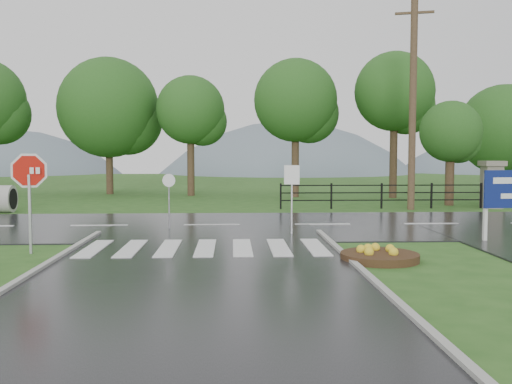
{
  "coord_description": "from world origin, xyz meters",
  "views": [
    {
      "loc": [
        0.71,
        -10.36,
        2.64
      ],
      "look_at": [
        1.42,
        6.0,
        1.5
      ],
      "focal_mm": 40.0,
      "sensor_mm": 36.0,
      "label": 1
    }
  ],
  "objects": [
    {
      "name": "utility_pole_east",
      "position": [
        8.99,
        15.5,
        4.92
      ],
      "size": [
        1.69,
        0.57,
        9.68
      ],
      "color": "#473523",
      "rests_on": "ground"
    },
    {
      "name": "hills",
      "position": [
        3.49,
        65.0,
        -15.54
      ],
      "size": [
        102.0,
        48.0,
        48.0
      ],
      "color": "slate",
      "rests_on": "ground"
    },
    {
      "name": "stop_sign",
      "position": [
        -4.53,
        4.61,
        1.94
      ],
      "size": [
        1.17,
        0.44,
        2.79
      ],
      "color": "#939399",
      "rests_on": "ground"
    },
    {
      "name": "reg_sign_small",
      "position": [
        2.63,
        7.63,
        1.57
      ],
      "size": [
        0.48,
        0.17,
        2.23
      ],
      "color": "#939399",
      "rests_on": "ground"
    },
    {
      "name": "crosswalk",
      "position": [
        0.0,
        5.0,
        0.06
      ],
      "size": [
        6.5,
        2.8,
        0.02
      ],
      "color": "silver",
      "rests_on": "ground"
    },
    {
      "name": "treeline",
      "position": [
        1.0,
        24.0,
        0.0
      ],
      "size": [
        83.2,
        5.2,
        10.0
      ],
      "color": "#1E4F18",
      "rests_on": "ground"
    },
    {
      "name": "entrance_tree_left",
      "position": [
        11.56,
        17.5,
        3.63
      ],
      "size": [
        3.03,
        3.03,
        5.19
      ],
      "color": "#3D2B1C",
      "rests_on": "ground"
    },
    {
      "name": "fence_west",
      "position": [
        7.75,
        16.0,
        0.72
      ],
      "size": [
        9.58,
        0.08,
        1.2
      ],
      "color": "black",
      "rests_on": "ground"
    },
    {
      "name": "main_road",
      "position": [
        0.0,
        10.0,
        0.0
      ],
      "size": [
        90.0,
        8.0,
        0.04
      ],
      "primitive_type": "cube",
      "color": "black",
      "rests_on": "ground"
    },
    {
      "name": "reg_sign_round",
      "position": [
        -1.41,
        9.06,
        1.24
      ],
      "size": [
        0.44,
        0.09,
        1.91
      ],
      "color": "#939399",
      "rests_on": "ground"
    },
    {
      "name": "pillar_west",
      "position": [
        13.0,
        16.0,
        1.18
      ],
      "size": [
        1.0,
        1.0,
        2.24
      ],
      "color": "gray",
      "rests_on": "ground"
    },
    {
      "name": "flower_bed",
      "position": [
        4.32,
        3.26,
        0.14
      ],
      "size": [
        1.9,
        1.9,
        0.38
      ],
      "color": "#332111",
      "rests_on": "ground"
    },
    {
      "name": "ground",
      "position": [
        0.0,
        0.0,
        0.0
      ],
      "size": [
        120.0,
        120.0,
        0.0
      ],
      "primitive_type": "plane",
      "color": "#2A561C",
      "rests_on": "ground"
    },
    {
      "name": "curb_right",
      "position": [
        3.55,
        -4.0,
        0.0
      ],
      "size": [
        0.15,
        24.0,
        0.12
      ],
      "primitive_type": "cube",
      "color": "#A3A39B",
      "rests_on": "ground"
    }
  ]
}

